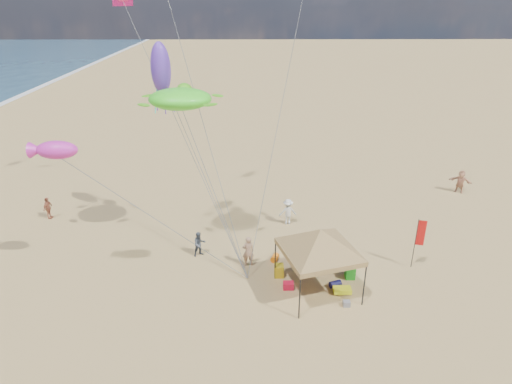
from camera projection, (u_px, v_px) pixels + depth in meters
ground at (257, 284)px, 23.25m from camera, size 280.00×280.00×0.00m
canopy_tent at (320, 232)px, 21.30m from camera, size 6.52×6.52×4.19m
feather_flag at (419, 236)px, 23.89m from camera, size 0.45×0.13×3.02m
cooler_red at (288, 286)px, 22.83m from camera, size 0.54×0.38×0.38m
cooler_blue at (349, 258)px, 25.26m from camera, size 0.54×0.38×0.38m
bag_navy at (335, 284)px, 22.97m from camera, size 0.69×0.54×0.36m
bag_orange at (275, 258)px, 25.26m from camera, size 0.54×0.69×0.36m
chair_green at (350, 272)px, 23.65m from camera, size 0.50×0.50×0.70m
chair_yellow at (279, 271)px, 23.79m from camera, size 0.50×0.50×0.70m
crate_grey at (347, 304)px, 21.58m from camera, size 0.34×0.30×0.28m
beach_cart at (342, 290)px, 22.48m from camera, size 0.90×0.50×0.24m
person_near_a at (248, 251)px, 24.53m from camera, size 0.73×0.55×1.82m
person_near_b at (200, 244)px, 25.54m from camera, size 0.93×0.86×1.52m
person_near_c at (288, 212)px, 29.05m from camera, size 1.20×0.76×1.78m
person_far_a at (48, 208)px, 29.83m from camera, size 0.52×0.95×1.55m
person_far_c at (461, 181)px, 33.77m from camera, size 1.68×1.36×1.79m
turtle_kite at (180, 99)px, 23.08m from camera, size 3.61×3.03×1.11m
fish_kite at (57, 150)px, 20.52m from camera, size 2.13×1.41×0.87m
squid_kite at (161, 68)px, 24.50m from camera, size 1.40×1.40×2.89m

